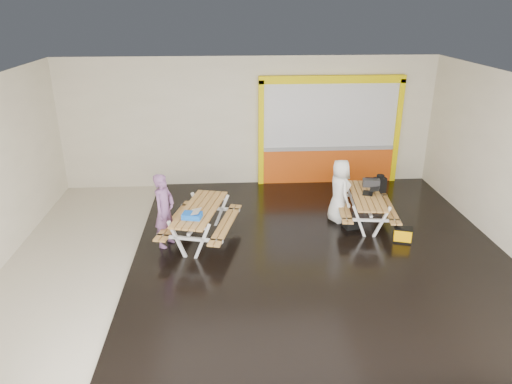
{
  "coord_description": "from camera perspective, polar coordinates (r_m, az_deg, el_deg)",
  "views": [
    {
      "loc": [
        -0.6,
        -8.43,
        4.77
      ],
      "look_at": [
        0.0,
        0.9,
        1.0
      ],
      "focal_mm": 33.12,
      "sensor_mm": 36.0,
      "label": 1
    }
  ],
  "objects": [
    {
      "name": "room",
      "position": [
        8.97,
        0.37,
        2.3
      ],
      "size": [
        10.02,
        8.02,
        3.52
      ],
      "color": "beige",
      "rests_on": "ground"
    },
    {
      "name": "deck",
      "position": [
        9.85,
        7.67,
        -7.06
      ],
      "size": [
        7.5,
        7.98,
        0.05
      ],
      "primitive_type": "cube",
      "color": "black",
      "rests_on": "room"
    },
    {
      "name": "kiosk",
      "position": [
        13.1,
        8.85,
        6.99
      ],
      "size": [
        3.88,
        0.16,
        3.0
      ],
      "color": "#D34C0F",
      "rests_on": "room"
    },
    {
      "name": "picnic_table_left",
      "position": [
        9.96,
        -6.74,
        -2.92
      ],
      "size": [
        1.78,
        2.25,
        0.79
      ],
      "color": "#BA8748",
      "rests_on": "deck"
    },
    {
      "name": "picnic_table_right",
      "position": [
        10.98,
        13.13,
        -1.15
      ],
      "size": [
        1.46,
        1.97,
        0.74
      ],
      "color": "#BA8748",
      "rests_on": "deck"
    },
    {
      "name": "person_left",
      "position": [
        9.8,
        -11.02,
        -2.19
      ],
      "size": [
        0.58,
        0.67,
        1.56
      ],
      "primitive_type": "imported",
      "rotation": [
        0.0,
        0.0,
        1.14
      ],
      "color": "#7C4F80",
      "rests_on": "deck"
    },
    {
      "name": "person_right",
      "position": [
        10.9,
        10.05,
        0.1
      ],
      "size": [
        0.61,
        0.81,
        1.49
      ],
      "primitive_type": "imported",
      "rotation": [
        0.0,
        0.0,
        1.77
      ],
      "color": "white",
      "rests_on": "deck"
    },
    {
      "name": "laptop_left",
      "position": [
        9.49,
        -7.88,
        -2.72
      ],
      "size": [
        0.41,
        0.38,
        0.15
      ],
      "color": "silver",
      "rests_on": "picnic_table_left"
    },
    {
      "name": "laptop_right",
      "position": [
        10.97,
        13.63,
        0.03
      ],
      "size": [
        0.44,
        0.41,
        0.15
      ],
      "color": "black",
      "rests_on": "picnic_table_right"
    },
    {
      "name": "blue_pouch",
      "position": [
        9.43,
        -7.73,
        -2.85
      ],
      "size": [
        0.42,
        0.33,
        0.11
      ],
      "primitive_type": "cube",
      "rotation": [
        0.0,
        0.0,
        -0.21
      ],
      "color": "blue",
      "rests_on": "picnic_table_left"
    },
    {
      "name": "toolbox",
      "position": [
        11.41,
        13.74,
        1.09
      ],
      "size": [
        0.42,
        0.26,
        0.23
      ],
      "color": "black",
      "rests_on": "picnic_table_right"
    },
    {
      "name": "backpack",
      "position": [
        11.81,
        14.72,
        0.9
      ],
      "size": [
        0.31,
        0.23,
        0.47
      ],
      "color": "black",
      "rests_on": "picnic_table_right"
    },
    {
      "name": "dark_case",
      "position": [
        10.87,
        11.56,
        -3.83
      ],
      "size": [
        0.45,
        0.38,
        0.15
      ],
      "primitive_type": "cube",
      "rotation": [
        0.0,
        0.0,
        0.23
      ],
      "color": "black",
      "rests_on": "deck"
    },
    {
      "name": "fluke_bag",
      "position": [
        10.47,
        17.29,
        -4.96
      ],
      "size": [
        0.43,
        0.35,
        0.32
      ],
      "color": "black",
      "rests_on": "deck"
    }
  ]
}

